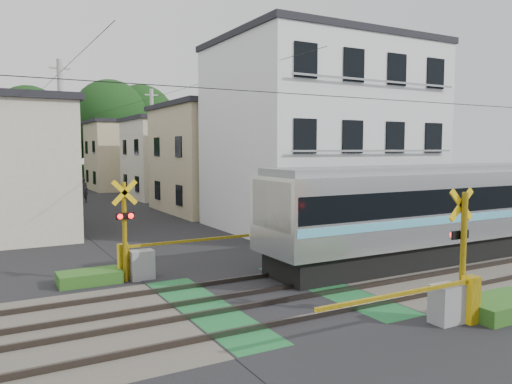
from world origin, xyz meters
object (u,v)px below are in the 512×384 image
apartment_block (320,136)px  pedestrian (83,190)px  crossing_signal_near (451,293)px  crossing_signal_far (138,256)px

apartment_block → pedestrian: bearing=116.2°
crossing_signal_near → crossing_signal_far: 8.95m
apartment_block → pedestrian: 19.89m
crossing_signal_far → pedestrian: 23.49m
pedestrian → apartment_block: bearing=127.5°
crossing_signal_near → apartment_block: bearing=65.8°
crossing_signal_near → apartment_block: (5.91, 13.15, 3.94)m
crossing_signal_far → apartment_block: apartment_block is taller
crossing_signal_far → apartment_block: 13.14m
crossing_signal_near → apartment_block: apartment_block is taller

